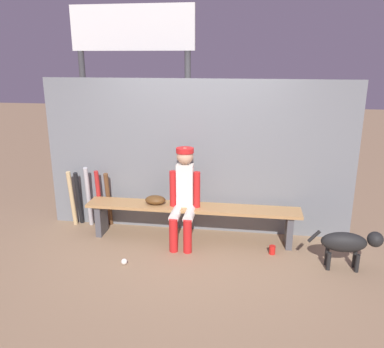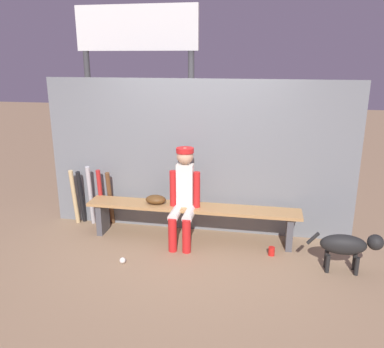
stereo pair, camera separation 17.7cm
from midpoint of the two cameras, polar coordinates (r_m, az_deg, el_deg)
name	(u,v)px [view 1 (the left image)]	position (r m, az deg, el deg)	size (l,w,h in m)	color
ground_plane	(192,239)	(5.52, -0.93, -9.37)	(30.00, 30.00, 0.00)	#937556
chainlink_fence	(196,158)	(5.47, -0.38, 2.37)	(4.28, 0.03, 2.14)	slate
dugout_bench	(192,213)	(5.36, -0.95, -5.66)	(2.88, 0.36, 0.49)	#AD7F4C
player_seated	(184,194)	(5.16, -2.18, -2.84)	(0.41, 0.55, 1.28)	silver
baseball_glove	(155,200)	(5.40, -6.24, -3.75)	(0.28, 0.20, 0.12)	#593819
bat_wood_dark	(108,200)	(5.90, -12.80, -3.62)	(0.06, 0.06, 0.84)	brown
bat_aluminum_red	(99,199)	(5.90, -14.09, -3.55)	(0.06, 0.06, 0.86)	#B22323
bat_aluminum_silver	(89,197)	(5.95, -15.52, -3.21)	(0.06, 0.06, 0.92)	#B7B7BC
bat_aluminum_black	(79,198)	(6.08, -16.80, -3.39)	(0.06, 0.06, 0.82)	black
bat_wood_natural	(72,199)	(6.06, -17.72, -3.40)	(0.06, 0.06, 0.85)	tan
baseball	(124,262)	(4.97, -10.78, -12.31)	(0.07, 0.07, 0.07)	white
cup_on_ground	(272,250)	(5.20, 10.51, -10.71)	(0.08, 0.08, 0.11)	red
cup_on_bench	(178,201)	(5.35, -3.05, -3.94)	(0.08, 0.08, 0.11)	red
scoreboard	(137,56)	(6.71, -8.67, 16.46)	(2.29, 0.27, 3.44)	#3F3F42
dog	(349,243)	(4.97, 20.72, -9.26)	(0.84, 0.20, 0.49)	black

